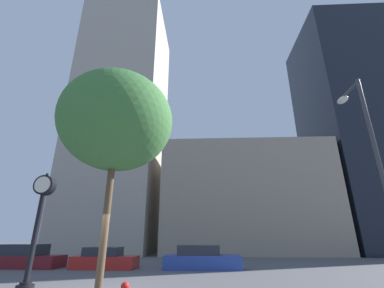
{
  "coord_description": "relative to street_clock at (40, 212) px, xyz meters",
  "views": [
    {
      "loc": [
        3.78,
        -8.81,
        1.77
      ],
      "look_at": [
        2.87,
        10.8,
        8.95
      ],
      "focal_mm": 24.0,
      "sensor_mm": 36.0,
      "label": 1
    }
  ],
  "objects": [
    {
      "name": "building_tall_tower",
      "position": [
        -4.74,
        22.35,
        14.6
      ],
      "size": [
        10.75,
        12.0,
        34.68
      ],
      "color": "#ADA393",
      "rests_on": "ground_plane"
    },
    {
      "name": "building_glass_modern",
      "position": [
        27.61,
        22.35,
        12.92
      ],
      "size": [
        11.74,
        12.0,
        31.32
      ],
      "color": "black",
      "rests_on": "ground_plane"
    },
    {
      "name": "street_clock",
      "position": [
        0.0,
        0.0,
        0.0
      ],
      "size": [
        0.82,
        0.63,
        4.37
      ],
      "color": "black",
      "rests_on": "ground_plane"
    },
    {
      "name": "car_red",
      "position": [
        0.56,
        6.45,
        -2.22
      ],
      "size": [
        3.86,
        1.81,
        1.22
      ],
      "rotation": [
        0.0,
        0.0,
        -0.02
      ],
      "color": "red",
      "rests_on": "ground_plane"
    },
    {
      "name": "building_storefront_row",
      "position": [
        11.66,
        22.35,
        3.39
      ],
      "size": [
        19.13,
        12.0,
        12.24
      ],
      "color": "gray",
      "rests_on": "ground_plane"
    },
    {
      "name": "bare_tree",
      "position": [
        3.42,
        -1.72,
        3.2
      ],
      "size": [
        4.21,
        4.21,
        7.84
      ],
      "color": "brown",
      "rests_on": "ground_plane"
    },
    {
      "name": "street_lamp_right",
      "position": [
        12.67,
        -1.43,
        2.12
      ],
      "size": [
        0.36,
        1.57,
        7.48
      ],
      "color": "#38383D",
      "rests_on": "ground_plane"
    },
    {
      "name": "car_blue",
      "position": [
        6.48,
        6.56,
        -2.17
      ],
      "size": [
        4.57,
        1.93,
        1.34
      ],
      "rotation": [
        0.0,
        0.0,
        0.0
      ],
      "color": "#28429E",
      "rests_on": "ground_plane"
    },
    {
      "name": "car_maroon",
      "position": [
        -4.54,
        6.58,
        -2.16
      ],
      "size": [
        4.45,
        1.84,
        1.38
      ],
      "rotation": [
        0.0,
        0.0,
        -0.03
      ],
      "color": "maroon",
      "rests_on": "ground_plane"
    }
  ]
}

